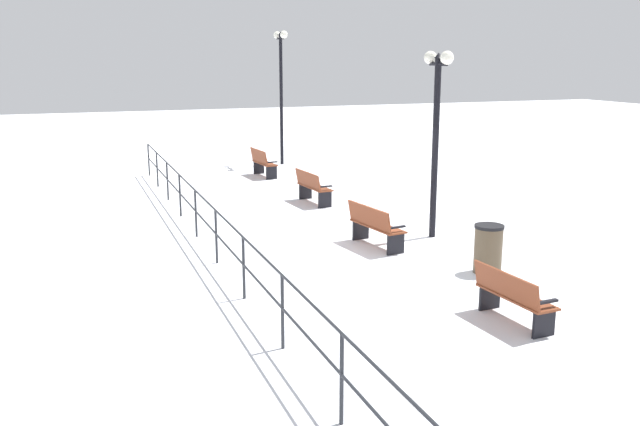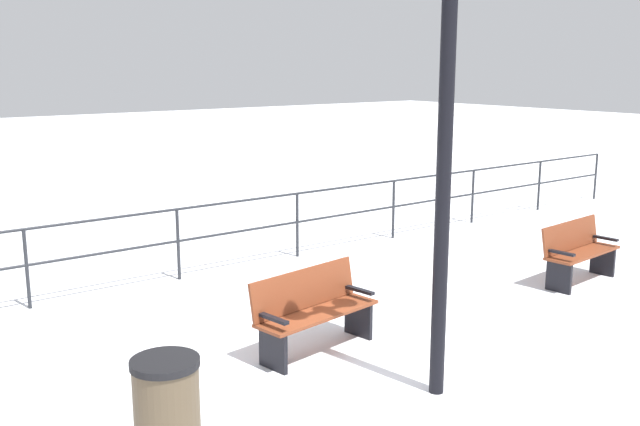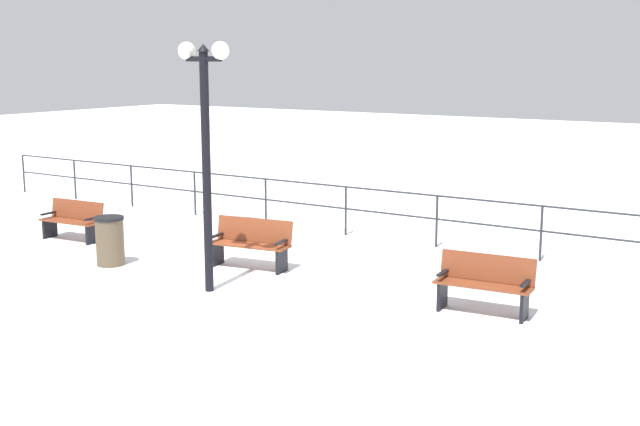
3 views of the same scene
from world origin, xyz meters
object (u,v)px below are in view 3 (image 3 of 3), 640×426
(lamppost_middle, at_px, (205,124))
(trash_bin, at_px, (110,241))
(bench_fourth, at_px, (484,283))
(bench_third, at_px, (251,243))
(bench_second, at_px, (73,220))

(lamppost_middle, distance_m, trash_bin, 3.64)
(bench_fourth, relative_size, trash_bin, 1.63)
(bench_third, relative_size, lamppost_middle, 0.39)
(bench_third, xyz_separation_m, lamppost_middle, (1.62, 0.34, 2.35))
(bench_fourth, bearing_deg, lamppost_middle, -78.09)
(lamppost_middle, bearing_deg, bench_third, -168.00)
(trash_bin, bearing_deg, bench_second, -115.49)
(bench_second, relative_size, trash_bin, 1.59)
(bench_second, xyz_separation_m, lamppost_middle, (1.46, 5.07, 2.39))
(bench_fourth, relative_size, lamppost_middle, 0.37)
(bench_second, xyz_separation_m, trash_bin, (1.11, 2.32, 0.03))
(bench_third, bearing_deg, bench_second, -96.39)
(bench_second, distance_m, trash_bin, 2.57)
(bench_second, height_order, bench_third, bench_third)
(bench_second, bearing_deg, trash_bin, 60.35)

